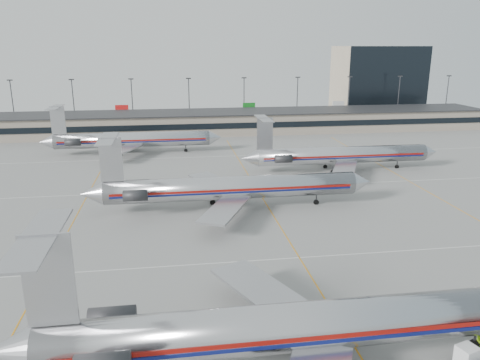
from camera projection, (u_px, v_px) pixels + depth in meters
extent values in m
plane|color=gray|center=(325.00, 300.00, 48.17)|extent=(260.00, 260.00, 0.00)
cube|color=silver|center=(299.00, 258.00, 57.67)|extent=(160.00, 0.15, 0.02)
cube|color=gray|center=(222.00, 122.00, 140.49)|extent=(160.00, 16.00, 6.00)
cube|color=black|center=(225.00, 126.00, 132.74)|extent=(160.00, 0.20, 1.60)
cube|color=#2D2D30|center=(221.00, 112.00, 139.63)|extent=(162.00, 17.00, 0.30)
cylinder|color=#38383D|center=(13.00, 105.00, 143.70)|extent=(0.30, 0.30, 15.00)
cube|color=#2D2D30|center=(10.00, 80.00, 141.59)|extent=(1.60, 0.40, 0.35)
cylinder|color=#38383D|center=(74.00, 104.00, 146.23)|extent=(0.30, 0.30, 15.00)
cube|color=#2D2D30|center=(71.00, 80.00, 144.12)|extent=(1.60, 0.40, 0.35)
cylinder|color=#38383D|center=(132.00, 103.00, 148.76)|extent=(0.30, 0.30, 15.00)
cube|color=#2D2D30|center=(131.00, 79.00, 146.65)|extent=(1.60, 0.40, 0.35)
cylinder|color=#38383D|center=(189.00, 102.00, 151.29)|extent=(0.30, 0.30, 15.00)
cube|color=#2D2D30|center=(188.00, 78.00, 149.18)|extent=(1.60, 0.40, 0.35)
cylinder|color=#38383D|center=(244.00, 101.00, 153.82)|extent=(0.30, 0.30, 15.00)
cube|color=#2D2D30|center=(244.00, 78.00, 151.71)|extent=(1.60, 0.40, 0.35)
cylinder|color=#38383D|center=(297.00, 100.00, 156.35)|extent=(0.30, 0.30, 15.00)
cube|color=#2D2D30|center=(298.00, 77.00, 154.24)|extent=(1.60, 0.40, 0.35)
cylinder|color=#38383D|center=(348.00, 100.00, 158.88)|extent=(0.30, 0.30, 15.00)
cube|color=#2D2D30|center=(350.00, 77.00, 156.77)|extent=(1.60, 0.40, 0.35)
cylinder|color=#38383D|center=(398.00, 99.00, 161.40)|extent=(0.30, 0.30, 15.00)
cube|color=#2D2D30|center=(400.00, 76.00, 159.30)|extent=(1.60, 0.40, 0.35)
cylinder|color=#38383D|center=(447.00, 98.00, 163.93)|extent=(0.30, 0.30, 15.00)
cube|color=#2D2D30|center=(449.00, 76.00, 161.83)|extent=(1.60, 0.40, 0.35)
cube|color=tan|center=(377.00, 81.00, 175.09)|extent=(30.00, 20.00, 25.00)
cylinder|color=silver|center=(311.00, 325.00, 37.33)|extent=(41.98, 3.88, 3.88)
cone|color=#B2B2B7|center=(8.00, 352.00, 34.12)|extent=(3.78, 3.88, 3.88)
cube|color=maroon|center=(318.00, 338.00, 35.43)|extent=(39.88, 0.05, 0.37)
cube|color=#0C1458|center=(318.00, 343.00, 35.55)|extent=(39.88, 0.05, 0.29)
cube|color=#B2B2B7|center=(266.00, 293.00, 44.31)|extent=(9.76, 14.23, 0.34)
cube|color=#B2B2B7|center=(49.00, 281.00, 33.08)|extent=(3.57, 0.26, 7.14)
cube|color=#B2B2B7|center=(39.00, 237.00, 32.10)|extent=(2.52, 11.02, 0.19)
cylinder|color=#2D2D30|center=(112.00, 317.00, 37.88)|extent=(3.78, 1.78, 1.78)
cylinder|color=#2D2D30|center=(475.00, 340.00, 40.17)|extent=(0.21, 0.21, 1.73)
cylinder|color=#2D2D30|center=(265.00, 340.00, 40.06)|extent=(0.21, 0.21, 1.73)
cylinder|color=black|center=(474.00, 345.00, 40.31)|extent=(0.94, 0.31, 0.94)
cylinder|color=silver|center=(232.00, 188.00, 74.15)|extent=(39.76, 3.68, 3.68)
cone|color=silver|center=(361.00, 182.00, 77.17)|extent=(3.18, 3.68, 3.68)
cone|color=#B2B2B7|center=(91.00, 194.00, 71.11)|extent=(3.58, 3.68, 3.68)
cube|color=maroon|center=(234.00, 190.00, 72.36)|extent=(37.77, 0.05, 0.35)
cube|color=#0C1458|center=(234.00, 193.00, 72.47)|extent=(37.77, 0.05, 0.28)
cube|color=#B2B2B7|center=(216.00, 182.00, 80.76)|extent=(9.24, 13.47, 0.32)
cube|color=#B2B2B7|center=(225.00, 209.00, 67.54)|extent=(9.24, 13.47, 0.32)
cube|color=#B2B2B7|center=(111.00, 160.00, 70.12)|extent=(3.38, 0.25, 6.76)
cube|color=#B2B2B7|center=(107.00, 139.00, 69.20)|extent=(2.39, 10.44, 0.18)
cylinder|color=#2D2D30|center=(138.00, 185.00, 74.67)|extent=(3.58, 1.69, 1.69)
cylinder|color=#2D2D30|center=(135.00, 196.00, 69.28)|extent=(3.58, 1.69, 1.69)
cylinder|color=#2D2D30|center=(316.00, 200.00, 76.85)|extent=(0.20, 0.20, 1.64)
cylinder|color=#2D2D30|center=(215.00, 209.00, 72.20)|extent=(0.20, 0.20, 1.64)
cylinder|color=#2D2D30|center=(213.00, 200.00, 76.74)|extent=(0.20, 0.20, 1.64)
cylinder|color=black|center=(316.00, 202.00, 76.98)|extent=(0.89, 0.30, 0.89)
cylinder|color=silver|center=(343.00, 155.00, 97.06)|extent=(35.89, 3.49, 3.49)
cone|color=silver|center=(430.00, 152.00, 99.79)|extent=(3.02, 3.49, 3.49)
cone|color=#B2B2B7|center=(249.00, 158.00, 94.29)|extent=(3.40, 3.49, 3.49)
cube|color=maroon|center=(346.00, 156.00, 95.35)|extent=(34.10, 0.05, 0.33)
cube|color=#0C1458|center=(346.00, 158.00, 95.45)|extent=(34.10, 0.05, 0.26)
cube|color=#B2B2B7|center=(323.00, 153.00, 103.34)|extent=(8.78, 12.80, 0.30)
cube|color=#B2B2B7|center=(345.00, 168.00, 90.77)|extent=(8.78, 12.80, 0.30)
cube|color=#B2B2B7|center=(265.00, 134.00, 93.36)|extent=(3.21, 0.24, 6.42)
cube|color=#B2B2B7|center=(264.00, 119.00, 92.48)|extent=(2.27, 9.92, 0.17)
cylinder|color=#2D2D30|center=(277.00, 153.00, 97.68)|extent=(3.40, 1.61, 1.61)
cylinder|color=#2D2D30|center=(284.00, 159.00, 92.56)|extent=(3.40, 1.61, 1.61)
cylinder|color=#2D2D30|center=(397.00, 165.00, 99.48)|extent=(0.19, 0.19, 1.56)
cylinder|color=#2D2D30|center=(332.00, 170.00, 95.20)|extent=(0.19, 0.19, 1.56)
cylinder|color=#2D2D30|center=(325.00, 165.00, 99.51)|extent=(0.19, 0.19, 1.56)
cylinder|color=black|center=(397.00, 167.00, 99.61)|extent=(0.85, 0.28, 0.85)
cylinder|color=silver|center=(133.00, 140.00, 112.50)|extent=(36.60, 3.56, 3.56)
cone|color=silver|center=(215.00, 137.00, 115.29)|extent=(3.08, 3.56, 3.56)
cone|color=#B2B2B7|center=(46.00, 142.00, 109.68)|extent=(3.47, 3.56, 3.56)
cube|color=maroon|center=(133.00, 141.00, 110.75)|extent=(34.77, 0.05, 0.34)
cube|color=#0C1458|center=(133.00, 142.00, 110.86)|extent=(34.77, 0.05, 0.27)
cube|color=#B2B2B7|center=(128.00, 139.00, 118.90)|extent=(8.96, 13.06, 0.31)
cube|color=#B2B2B7|center=(123.00, 150.00, 106.08)|extent=(8.96, 13.06, 0.31)
cube|color=#B2B2B7|center=(58.00, 120.00, 108.73)|extent=(3.28, 0.24, 6.55)
cube|color=#B2B2B7|center=(55.00, 107.00, 107.83)|extent=(2.31, 10.11, 0.17)
cylinder|color=#2D2D30|center=(77.00, 138.00, 113.13)|extent=(3.47, 1.64, 1.64)
cylinder|color=#2D2D30|center=(73.00, 142.00, 107.91)|extent=(3.47, 1.64, 1.64)
cylinder|color=#2D2D30|center=(186.00, 149.00, 114.97)|extent=(0.19, 0.19, 1.59)
cylinder|color=#2D2D30|center=(121.00, 153.00, 110.61)|extent=(0.19, 0.19, 1.59)
cylinder|color=#2D2D30|center=(123.00, 149.00, 115.00)|extent=(0.19, 0.19, 1.59)
cylinder|color=black|center=(186.00, 150.00, 115.10)|extent=(0.87, 0.29, 0.87)
cube|color=white|center=(467.00, 355.00, 37.74)|extent=(1.84, 1.77, 1.50)
cylinder|color=black|center=(469.00, 360.00, 38.70)|extent=(0.24, 0.12, 0.24)
cube|color=gray|center=(342.00, 334.00, 41.62)|extent=(3.97, 1.79, 0.53)
cube|color=#2D2D30|center=(350.00, 321.00, 41.37)|extent=(3.98, 1.37, 1.38)
cylinder|color=black|center=(354.00, 331.00, 42.43)|extent=(0.53, 0.17, 0.53)
cylinder|color=black|center=(359.00, 339.00, 41.31)|extent=(0.53, 0.17, 0.53)
cylinder|color=black|center=(325.00, 333.00, 42.04)|extent=(0.53, 0.17, 0.53)
cylinder|color=black|center=(329.00, 341.00, 40.92)|extent=(0.53, 0.17, 0.53)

